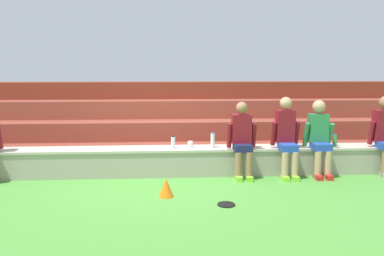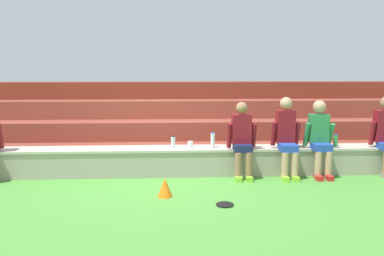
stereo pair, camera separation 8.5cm
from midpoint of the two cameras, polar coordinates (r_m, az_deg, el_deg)
ground_plane at (r=6.83m, az=-4.27°, el=-7.19°), size 80.00×80.00×0.00m
stone_seating_wall at (r=6.99m, az=-4.25°, el=-4.65°), size 8.98×0.51×0.48m
brick_bleachers at (r=8.87m, az=-3.97°, el=0.28°), size 12.09×2.36×1.54m
person_center at (r=6.76m, az=7.56°, el=-1.49°), size 0.50×0.51×1.29m
person_right_of_center at (r=6.96m, az=13.79°, el=-1.08°), size 0.49×0.60×1.37m
person_far_right at (r=7.15m, az=18.24°, el=-1.13°), size 0.50×0.56×1.31m
water_bottle_mid_left at (r=6.87m, az=-2.38°, el=-2.08°), size 0.07×0.07×0.22m
water_bottle_mid_right at (r=6.95m, az=3.35°, el=-1.78°), size 0.07×0.07×0.27m
water_bottle_near_left at (r=7.53m, az=20.24°, el=-1.70°), size 0.07×0.07×0.21m
plastic_cup_left_end at (r=6.97m, az=0.12°, el=-2.35°), size 0.09×0.09×0.11m
frisbee at (r=5.53m, az=5.19°, el=-10.92°), size 0.24×0.24×0.02m
sports_cone at (r=5.83m, az=-3.48°, el=-8.53°), size 0.22×0.22×0.28m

